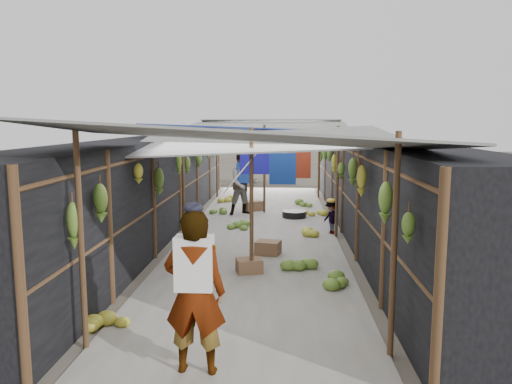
% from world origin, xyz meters
% --- Properties ---
extents(ground, '(80.00, 80.00, 0.00)m').
position_xyz_m(ground, '(0.00, 0.00, 0.00)').
color(ground, '#6B6356').
rests_on(ground, ground).
extents(aisle_slab, '(3.60, 16.00, 0.02)m').
position_xyz_m(aisle_slab, '(0.00, 6.50, 0.01)').
color(aisle_slab, '#9E998E').
rests_on(aisle_slab, ground).
extents(stall_left, '(1.40, 15.00, 2.30)m').
position_xyz_m(stall_left, '(-2.70, 6.50, 1.15)').
color(stall_left, black).
rests_on(stall_left, ground).
extents(stall_right, '(1.40, 15.00, 2.30)m').
position_xyz_m(stall_right, '(2.70, 6.50, 1.15)').
color(stall_right, black).
rests_on(stall_right, ground).
extents(crate_near, '(0.52, 0.46, 0.27)m').
position_xyz_m(crate_near, '(-0.05, 3.07, 0.13)').
color(crate_near, '#876144').
rests_on(crate_near, ground).
extents(crate_mid, '(0.56, 0.49, 0.29)m').
position_xyz_m(crate_mid, '(0.25, 4.33, 0.14)').
color(crate_mid, '#876144').
rests_on(crate_mid, ground).
extents(crate_back, '(0.61, 0.56, 0.31)m').
position_xyz_m(crate_back, '(-0.34, 9.34, 0.16)').
color(crate_back, '#876144').
rests_on(crate_back, ground).
extents(black_basin, '(0.67, 0.67, 0.20)m').
position_xyz_m(black_basin, '(0.87, 8.28, 0.10)').
color(black_basin, black).
rests_on(black_basin, ground).
extents(vendor_elderly, '(0.67, 0.45, 1.80)m').
position_xyz_m(vendor_elderly, '(-0.38, -0.50, 0.90)').
color(vendor_elderly, silver).
rests_on(vendor_elderly, ground).
extents(shopper_blue, '(1.08, 0.98, 1.81)m').
position_xyz_m(shopper_blue, '(-0.59, 8.66, 0.90)').
color(shopper_blue, '#213AA5').
rests_on(shopper_blue, ground).
extents(vendor_seated, '(0.51, 0.61, 0.81)m').
position_xyz_m(vendor_seated, '(1.70, 6.27, 0.41)').
color(vendor_seated, '#443F3B').
rests_on(vendor_seated, ground).
extents(market_canopy, '(5.62, 15.20, 2.77)m').
position_xyz_m(market_canopy, '(0.03, 6.85, 2.41)').
color(market_canopy, brown).
rests_on(market_canopy, ground).
extents(hanging_bananas, '(3.95, 13.84, 0.80)m').
position_xyz_m(hanging_bananas, '(0.01, 6.39, 1.65)').
color(hanging_bananas, '#587C28').
rests_on(hanging_bananas, ground).
extents(floor_bananas, '(3.71, 10.84, 0.35)m').
position_xyz_m(floor_bananas, '(-0.10, 7.08, 0.15)').
color(floor_bananas, '#587C28').
rests_on(floor_bananas, ground).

